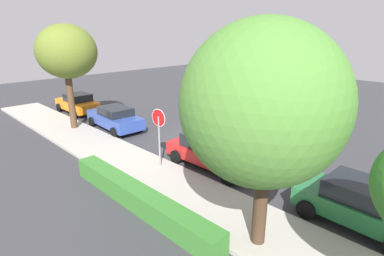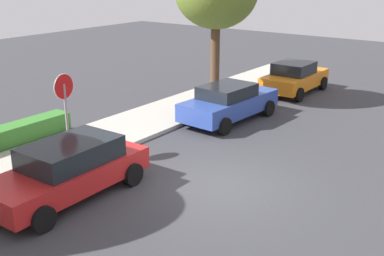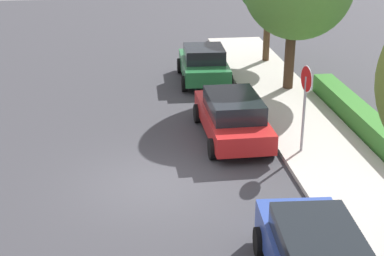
% 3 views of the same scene
% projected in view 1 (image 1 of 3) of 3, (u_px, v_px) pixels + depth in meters
% --- Properties ---
extents(ground_plane, '(60.00, 60.00, 0.00)m').
position_uv_depth(ground_plane, '(206.00, 138.00, 17.62)').
color(ground_plane, '#38383D').
extents(sidewalk_curb, '(32.00, 2.79, 0.14)m').
position_uv_depth(sidewalk_curb, '(130.00, 163.00, 14.01)').
color(sidewalk_curb, '#B2ADA3').
rests_on(sidewalk_curb, ground_plane).
extents(stop_sign, '(0.79, 0.10, 2.80)m').
position_uv_depth(stop_sign, '(159.00, 128.00, 13.07)').
color(stop_sign, gray).
rests_on(stop_sign, ground_plane).
extents(parked_car_red, '(4.49, 2.06, 1.48)m').
position_uv_depth(parked_car_red, '(212.00, 151.00, 13.64)').
color(parked_car_red, red).
rests_on(parked_car_red, ground_plane).
extents(parked_car_blue, '(4.53, 2.17, 1.46)m').
position_uv_depth(parked_car_blue, '(115.00, 118.00, 18.92)').
color(parked_car_blue, '#2D479E').
rests_on(parked_car_blue, ground_plane).
extents(parked_car_green, '(3.86, 2.14, 1.49)m').
position_uv_depth(parked_car_green, '(359.00, 203.00, 9.53)').
color(parked_car_green, '#236B38').
rests_on(parked_car_green, ground_plane).
extents(parked_car_orange, '(4.05, 1.99, 1.49)m').
position_uv_depth(parked_car_orange, '(78.00, 103.00, 22.74)').
color(parked_car_orange, orange).
rests_on(parked_car_orange, ground_plane).
extents(street_tree_near_corner, '(3.48, 3.48, 6.41)m').
position_uv_depth(street_tree_near_corner, '(67.00, 52.00, 17.60)').
color(street_tree_near_corner, '#513823').
rests_on(street_tree_near_corner, ground_plane).
extents(street_tree_mid_block, '(4.18, 4.18, 6.34)m').
position_uv_depth(street_tree_mid_block, '(262.00, 105.00, 7.44)').
color(street_tree_mid_block, '#422D1E').
rests_on(street_tree_mid_block, ground_plane).
extents(front_yard_hedge, '(7.57, 0.73, 0.76)m').
position_uv_depth(front_yard_hedge, '(138.00, 198.00, 10.54)').
color(front_yard_hedge, '#387A2D').
rests_on(front_yard_hedge, ground_plane).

